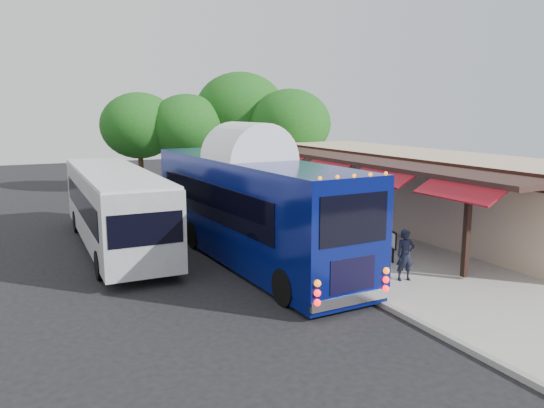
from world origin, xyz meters
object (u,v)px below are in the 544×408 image
ped_b (271,204)px  ped_c (266,213)px  city_bus (115,205)px  coach_bus (249,202)px  ped_d (245,188)px  sign_board (393,242)px  ped_a (405,255)px

ped_b → ped_c: ped_b is taller
ped_b → ped_c: size_ratio=1.00×
city_bus → ped_c: size_ratio=6.18×
city_bus → ped_b: bearing=6.0°
coach_bus → ped_b: (3.25, 4.85, -1.10)m
ped_d → sign_board: (-0.56, -14.99, 0.01)m
coach_bus → ped_d: (4.85, 11.79, -1.29)m
coach_bus → ped_b: 5.94m
ped_a → ped_d: 16.81m
ped_c → city_bus: bearing=-49.4°
city_bus → ped_b: (7.50, 0.71, -0.66)m
sign_board → coach_bus: bearing=160.8°
ped_a → ped_d: (1.47, 16.75, -0.07)m
ped_a → ped_b: bearing=104.2°
ped_d → ped_c: bearing=92.4°
ped_b → ped_d: 7.13m
ped_b → ped_c: (-1.20, -2.05, -0.00)m
city_bus → sign_board: bearing=-40.1°
ped_c → sign_board: ped_c is taller
city_bus → sign_board: 11.29m
coach_bus → sign_board: 5.51m
coach_bus → ped_c: coach_bus is taller
sign_board → city_bus: bearing=156.8°
ped_b → ped_a: bearing=87.7°
coach_bus → ped_a: (3.38, -4.95, -1.23)m
ped_d → sign_board: ped_d is taller
coach_bus → city_bus: 5.95m
ped_a → ped_c: size_ratio=0.87×
city_bus → ped_d: size_ratio=7.71×
ped_c → ped_d: size_ratio=1.25×
ped_b → sign_board: size_ratio=1.67×
ped_b → sign_board: ped_b is taller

